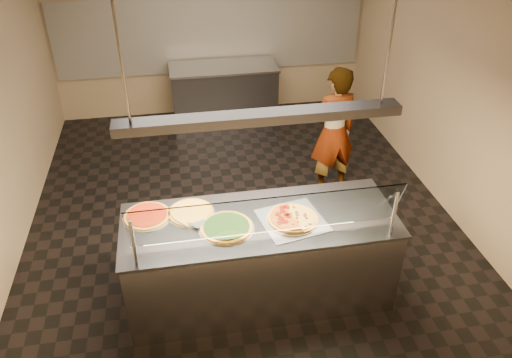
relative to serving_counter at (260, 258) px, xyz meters
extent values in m
cube|color=black|center=(0.02, 1.40, -0.48)|extent=(5.00, 6.00, 0.02)
cube|color=#8F785C|center=(0.02, 4.41, 1.03)|extent=(5.00, 0.02, 3.00)
cube|color=#8F785C|center=(0.02, -1.61, 1.03)|extent=(5.00, 0.02, 3.00)
cube|color=#8F785C|center=(2.53, 1.40, 1.03)|extent=(0.02, 6.00, 3.00)
cube|color=silver|center=(0.02, 4.38, 0.83)|extent=(4.90, 0.02, 1.20)
cube|color=#B7B7BC|center=(0.00, 0.00, -0.02)|extent=(2.45, 0.90, 0.90)
cube|color=#414147|center=(0.00, 0.00, 0.45)|extent=(2.49, 0.94, 0.03)
cylinder|color=#B7B7BC|center=(-1.08, -0.40, 0.68)|extent=(0.03, 0.03, 0.44)
cylinder|color=#B7B7BC|center=(1.08, -0.40, 0.68)|extent=(0.03, 0.03, 0.44)
cube|color=white|center=(0.00, -0.34, 0.76)|extent=(2.25, 0.18, 0.47)
cube|color=silver|center=(0.29, -0.06, 0.47)|extent=(0.64, 0.64, 0.01)
cylinder|color=silver|center=(0.29, -0.06, 0.47)|extent=(0.48, 0.48, 0.01)
cylinder|color=#530903|center=(0.26, 0.09, 0.52)|extent=(0.06, 0.06, 0.01)
cylinder|color=#530903|center=(0.22, 0.08, 0.52)|extent=(0.06, 0.06, 0.01)
cylinder|color=#530903|center=(0.21, 0.03, 0.52)|extent=(0.06, 0.06, 0.01)
cylinder|color=#530903|center=(0.24, -0.03, 0.52)|extent=(0.06, 0.06, 0.01)
cylinder|color=#530903|center=(0.16, -0.01, 0.52)|extent=(0.06, 0.06, 0.01)
cylinder|color=#530903|center=(0.24, -0.05, 0.52)|extent=(0.06, 0.06, 0.01)
cylinder|color=#530903|center=(0.18, -0.08, 0.52)|extent=(0.06, 0.06, 0.01)
cylinder|color=#530903|center=(0.15, -0.13, 0.52)|extent=(0.06, 0.06, 0.01)
cylinder|color=#530903|center=(0.20, -0.13, 0.52)|extent=(0.06, 0.06, 0.01)
cube|color=#19590F|center=(0.28, -0.02, 0.52)|extent=(0.01, 0.02, 0.01)
cube|color=#19590F|center=(0.26, -0.02, 0.52)|extent=(0.02, 0.02, 0.01)
cube|color=#19590F|center=(0.18, 0.01, 0.52)|extent=(0.02, 0.02, 0.01)
cube|color=#19590F|center=(0.18, -0.04, 0.52)|extent=(0.02, 0.02, 0.01)
cube|color=#19590F|center=(0.15, -0.07, 0.52)|extent=(0.02, 0.02, 0.01)
cube|color=#19590F|center=(0.14, -0.15, 0.52)|extent=(0.02, 0.02, 0.01)
cube|color=#19590F|center=(0.22, -0.12, 0.52)|extent=(0.01, 0.02, 0.01)
cube|color=#19590F|center=(0.26, -0.18, 0.52)|extent=(0.02, 0.02, 0.01)
sphere|color=#513014|center=(0.31, -0.20, 0.50)|extent=(0.03, 0.03, 0.03)
sphere|color=#513014|center=(0.31, -0.13, 0.50)|extent=(0.03, 0.03, 0.03)
sphere|color=#513014|center=(0.37, -0.21, 0.50)|extent=(0.03, 0.03, 0.03)
sphere|color=#513014|center=(0.41, -0.18, 0.50)|extent=(0.03, 0.03, 0.03)
sphere|color=#513014|center=(0.32, -0.08, 0.50)|extent=(0.03, 0.03, 0.03)
sphere|color=#513014|center=(0.40, -0.09, 0.50)|extent=(0.03, 0.03, 0.03)
sphere|color=#513014|center=(0.40, -0.06, 0.50)|extent=(0.03, 0.03, 0.03)
sphere|color=#513014|center=(0.41, -0.03, 0.50)|extent=(0.03, 0.03, 0.03)
sphere|color=#513014|center=(0.33, -0.04, 0.50)|extent=(0.03, 0.03, 0.03)
sphere|color=#513014|center=(0.34, -0.02, 0.50)|extent=(0.03, 0.03, 0.03)
sphere|color=#513014|center=(0.34, 0.01, 0.50)|extent=(0.03, 0.03, 0.03)
sphere|color=#513014|center=(0.33, 0.09, 0.50)|extent=(0.03, 0.03, 0.03)
cylinder|color=silver|center=(-0.31, -0.07, 0.47)|extent=(0.49, 0.49, 0.01)
cylinder|color=#9E6D25|center=(-0.31, -0.07, 0.48)|extent=(0.46, 0.46, 0.02)
cylinder|color=black|center=(-0.31, -0.07, 0.49)|extent=(0.40, 0.40, 0.01)
cylinder|color=silver|center=(-0.61, 0.21, 0.47)|extent=(0.44, 0.44, 0.01)
cylinder|color=#9E6D25|center=(-0.61, 0.21, 0.48)|extent=(0.41, 0.41, 0.02)
cylinder|color=gold|center=(-0.61, 0.21, 0.49)|extent=(0.36, 0.36, 0.01)
cylinder|color=silver|center=(-1.00, 0.22, 0.47)|extent=(0.44, 0.44, 0.01)
cylinder|color=#9E6D25|center=(-1.00, 0.22, 0.48)|extent=(0.41, 0.41, 0.02)
cylinder|color=maroon|center=(-1.00, 0.22, 0.49)|extent=(0.36, 0.36, 0.01)
cube|color=#B7B7BC|center=(-0.55, 0.03, 0.49)|extent=(0.17, 0.17, 0.00)
cylinder|color=tan|center=(-0.69, 0.05, 0.49)|extent=(0.11, 0.12, 0.02)
cube|color=#414147|center=(0.15, 3.95, -0.02)|extent=(1.64, 0.70, 0.90)
cube|color=#B7B7BC|center=(0.15, 3.95, 0.45)|extent=(1.68, 0.74, 0.03)
imported|color=#2A2731|center=(1.23, 1.68, 0.37)|extent=(0.68, 0.52, 1.67)
cube|color=#414147|center=(0.00, 0.00, 1.48)|extent=(2.30, 0.18, 0.08)
cylinder|color=#B7B7BC|center=(-1.00, 0.00, 2.03)|extent=(0.02, 0.02, 1.01)
cylinder|color=#B7B7BC|center=(1.00, 0.00, 2.03)|extent=(0.02, 0.02, 1.01)
camera|label=1|loc=(-0.66, -3.51, 3.22)|focal=35.00mm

